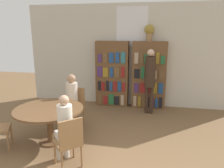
{
  "coord_description": "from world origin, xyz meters",
  "views": [
    {
      "loc": [
        0.73,
        -2.58,
        2.22
      ],
      "look_at": [
        -0.23,
        2.13,
        1.05
      ],
      "focal_mm": 35.0,
      "sensor_mm": 36.0,
      "label": 1
    }
  ],
  "objects_px": {
    "seated_reader_right": "(64,126)",
    "bookshelf_left": "(112,74)",
    "chair_left_side": "(75,104)",
    "seated_reader_left": "(71,97)",
    "flower_vase": "(149,31)",
    "bookshelf_right": "(149,75)",
    "librarian_standing": "(150,75)",
    "chair_far_side": "(69,140)",
    "reading_table": "(49,113)"
  },
  "relations": [
    {
      "from": "chair_far_side",
      "to": "librarian_standing",
      "type": "height_order",
      "value": "librarian_standing"
    },
    {
      "from": "bookshelf_left",
      "to": "bookshelf_right",
      "type": "distance_m",
      "value": 1.09
    },
    {
      "from": "reading_table",
      "to": "seated_reader_left",
      "type": "height_order",
      "value": "seated_reader_left"
    },
    {
      "from": "bookshelf_right",
      "to": "seated_reader_left",
      "type": "height_order",
      "value": "bookshelf_right"
    },
    {
      "from": "chair_far_side",
      "to": "seated_reader_right",
      "type": "height_order",
      "value": "seated_reader_right"
    },
    {
      "from": "librarian_standing",
      "to": "chair_far_side",
      "type": "bearing_deg",
      "value": -112.97
    },
    {
      "from": "chair_left_side",
      "to": "reading_table",
      "type": "bearing_deg",
      "value": 90.0
    },
    {
      "from": "flower_vase",
      "to": "chair_far_side",
      "type": "xyz_separation_m",
      "value": [
        -1.1,
        -3.29,
        -1.71
      ]
    },
    {
      "from": "bookshelf_left",
      "to": "seated_reader_right",
      "type": "height_order",
      "value": "bookshelf_left"
    },
    {
      "from": "librarian_standing",
      "to": "chair_left_side",
      "type": "bearing_deg",
      "value": -148.53
    },
    {
      "from": "seated_reader_left",
      "to": "librarian_standing",
      "type": "relative_size",
      "value": 0.71
    },
    {
      "from": "bookshelf_right",
      "to": "flower_vase",
      "type": "relative_size",
      "value": 4.23
    },
    {
      "from": "librarian_standing",
      "to": "seated_reader_right",
      "type": "bearing_deg",
      "value": -116.27
    },
    {
      "from": "bookshelf_left",
      "to": "seated_reader_right",
      "type": "distance_m",
      "value": 3.17
    },
    {
      "from": "seated_reader_right",
      "to": "librarian_standing",
      "type": "bearing_deg",
      "value": 19.12
    },
    {
      "from": "flower_vase",
      "to": "librarian_standing",
      "type": "relative_size",
      "value": 0.26
    },
    {
      "from": "bookshelf_right",
      "to": "chair_far_side",
      "type": "bearing_deg",
      "value": -109.09
    },
    {
      "from": "chair_left_side",
      "to": "librarian_standing",
      "type": "height_order",
      "value": "librarian_standing"
    },
    {
      "from": "seated_reader_right",
      "to": "bookshelf_left",
      "type": "bearing_deg",
      "value": 42.17
    },
    {
      "from": "flower_vase",
      "to": "seated_reader_right",
      "type": "relative_size",
      "value": 0.37
    },
    {
      "from": "reading_table",
      "to": "seated_reader_left",
      "type": "xyz_separation_m",
      "value": [
        0.14,
        0.83,
        0.09
      ]
    },
    {
      "from": "chair_left_side",
      "to": "chair_far_side",
      "type": "bearing_deg",
      "value": 117.0
    },
    {
      "from": "chair_left_side",
      "to": "seated_reader_right",
      "type": "xyz_separation_m",
      "value": [
        0.42,
        -1.59,
        0.19
      ]
    },
    {
      "from": "chair_left_side",
      "to": "seated_reader_left",
      "type": "relative_size",
      "value": 0.71
    },
    {
      "from": "bookshelf_left",
      "to": "librarian_standing",
      "type": "relative_size",
      "value": 1.1
    },
    {
      "from": "chair_far_side",
      "to": "bookshelf_left",
      "type": "bearing_deg",
      "value": 44.55
    },
    {
      "from": "chair_far_side",
      "to": "librarian_standing",
      "type": "bearing_deg",
      "value": 22.42
    },
    {
      "from": "flower_vase",
      "to": "bookshelf_left",
      "type": "bearing_deg",
      "value": -179.74
    },
    {
      "from": "flower_vase",
      "to": "chair_far_side",
      "type": "relative_size",
      "value": 0.51
    },
    {
      "from": "flower_vase",
      "to": "librarian_standing",
      "type": "height_order",
      "value": "flower_vase"
    },
    {
      "from": "chair_left_side",
      "to": "seated_reader_right",
      "type": "distance_m",
      "value": 1.66
    },
    {
      "from": "bookshelf_right",
      "to": "seated_reader_left",
      "type": "distance_m",
      "value": 2.45
    },
    {
      "from": "bookshelf_left",
      "to": "seated_reader_right",
      "type": "relative_size",
      "value": 1.58
    },
    {
      "from": "flower_vase",
      "to": "seated_reader_left",
      "type": "distance_m",
      "value": 2.83
    },
    {
      "from": "bookshelf_right",
      "to": "reading_table",
      "type": "bearing_deg",
      "value": -125.85
    },
    {
      "from": "reading_table",
      "to": "librarian_standing",
      "type": "height_order",
      "value": "librarian_standing"
    },
    {
      "from": "seated_reader_right",
      "to": "chair_far_side",
      "type": "bearing_deg",
      "value": -90.0
    },
    {
      "from": "chair_far_side",
      "to": "seated_reader_right",
      "type": "distance_m",
      "value": 0.26
    },
    {
      "from": "reading_table",
      "to": "chair_left_side",
      "type": "xyz_separation_m",
      "value": [
        0.17,
        1.0,
        -0.14
      ]
    },
    {
      "from": "chair_far_side",
      "to": "flower_vase",
      "type": "bearing_deg",
      "value": 26.94
    },
    {
      "from": "bookshelf_left",
      "to": "chair_left_side",
      "type": "xyz_separation_m",
      "value": [
        -0.6,
        -1.56,
        -0.47
      ]
    },
    {
      "from": "reading_table",
      "to": "chair_left_side",
      "type": "height_order",
      "value": "chair_left_side"
    },
    {
      "from": "flower_vase",
      "to": "chair_far_side",
      "type": "distance_m",
      "value": 3.86
    },
    {
      "from": "chair_left_side",
      "to": "librarian_standing",
      "type": "bearing_deg",
      "value": -139.15
    },
    {
      "from": "bookshelf_right",
      "to": "seated_reader_left",
      "type": "relative_size",
      "value": 1.54
    },
    {
      "from": "seated_reader_left",
      "to": "flower_vase",
      "type": "bearing_deg",
      "value": -124.53
    },
    {
      "from": "bookshelf_left",
      "to": "librarian_standing",
      "type": "xyz_separation_m",
      "value": [
        1.13,
        -0.5,
        0.11
      ]
    },
    {
      "from": "flower_vase",
      "to": "seated_reader_left",
      "type": "relative_size",
      "value": 0.36
    },
    {
      "from": "bookshelf_right",
      "to": "chair_left_side",
      "type": "xyz_separation_m",
      "value": [
        -1.68,
        -1.56,
        -0.47
      ]
    },
    {
      "from": "reading_table",
      "to": "chair_far_side",
      "type": "height_order",
      "value": "chair_far_side"
    }
  ]
}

